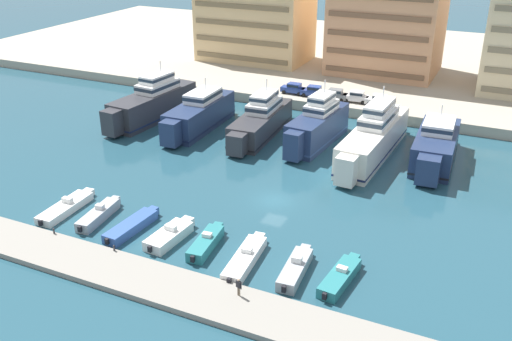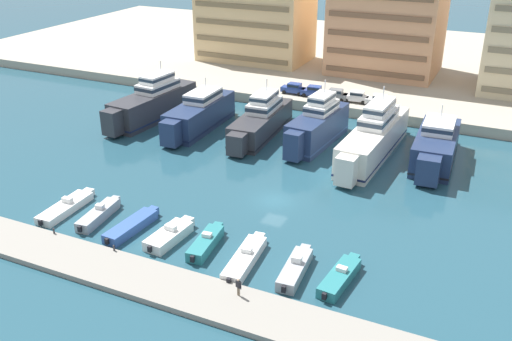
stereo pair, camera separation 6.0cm
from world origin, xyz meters
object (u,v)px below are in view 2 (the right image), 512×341
at_px(motorboat_white_far_left, 66,207).
at_px(car_white_center, 379,100).
at_px(car_blue_left, 314,91).
at_px(motorboat_white_center_right, 245,258).
at_px(motorboat_grey_left, 99,214).
at_px(car_blue_far_left, 294,88).
at_px(motorboat_white_center_left, 170,235).
at_px(motorboat_teal_right, 340,277).
at_px(yacht_navy_center_left, 317,126).
at_px(motorboat_blue_mid_left, 132,226).
at_px(motorboat_teal_center, 206,242).
at_px(motorboat_grey_mid_right, 295,268).
at_px(yacht_ivory_center, 374,137).
at_px(yacht_charcoal_far_left, 153,103).
at_px(yacht_navy_center_right, 436,146).
at_px(car_grey_mid_left, 335,94).
at_px(pedestrian_near_edge, 238,286).
at_px(yacht_charcoal_mid_left, 261,120).
at_px(car_white_center_left, 356,96).
at_px(yacht_navy_left, 199,114).

distance_m(motorboat_white_far_left, car_white_center, 50.55).
bearing_deg(car_blue_left, motorboat_white_center_right, -77.83).
distance_m(motorboat_grey_left, car_blue_far_left, 45.53).
bearing_deg(motorboat_white_center_left, car_blue_far_left, 96.23).
relative_size(motorboat_white_far_left, motorboat_teal_right, 1.17).
height_order(yacht_navy_center_left, motorboat_grey_left, yacht_navy_center_left).
distance_m(motorboat_blue_mid_left, motorboat_teal_center, 8.49).
relative_size(motorboat_white_center_left, motorboat_grey_mid_right, 0.94).
bearing_deg(yacht_ivory_center, motorboat_grey_mid_right, -88.81).
height_order(yacht_charcoal_far_left, motorboat_white_center_right, yacht_charcoal_far_left).
bearing_deg(yacht_charcoal_far_left, motorboat_teal_right, -36.30).
relative_size(yacht_navy_center_right, car_grey_mid_left, 4.04).
xyz_separation_m(yacht_navy_center_right, motorboat_grey_mid_right, (-7.15, -30.73, -1.63)).
relative_size(yacht_navy_center_right, pedestrian_near_edge, 10.12).
relative_size(motorboat_blue_mid_left, motorboat_teal_center, 1.14).
relative_size(motorboat_white_center_right, motorboat_grey_mid_right, 1.17).
distance_m(yacht_ivory_center, motorboat_white_center_right, 30.16).
bearing_deg(motorboat_grey_left, car_blue_left, 80.41).
relative_size(motorboat_blue_mid_left, car_white_center, 1.85).
xyz_separation_m(yacht_charcoal_far_left, motorboat_teal_center, (25.68, -28.80, -2.06)).
distance_m(car_blue_left, pedestrian_near_edge, 52.69).
distance_m(yacht_charcoal_far_left, motorboat_white_center_left, 36.39).
distance_m(yacht_charcoal_mid_left, motorboat_white_center_left, 30.32).
xyz_separation_m(car_grey_mid_left, car_white_center_left, (3.44, 0.32, 0.00)).
distance_m(motorboat_grey_left, motorboat_teal_right, 26.41).
relative_size(motorboat_white_center_right, car_blue_left, 2.00).
relative_size(yacht_navy_center_right, motorboat_teal_center, 2.49).
distance_m(motorboat_white_center_right, motorboat_teal_right, 8.89).
height_order(car_grey_mid_left, car_white_center_left, same).
distance_m(yacht_charcoal_far_left, yacht_navy_center_left, 26.38).
distance_m(yacht_ivory_center, car_blue_left, 21.52).
height_order(motorboat_grey_left, car_blue_left, car_blue_left).
height_order(car_blue_left, car_grey_mid_left, same).
relative_size(motorboat_teal_center, car_blue_left, 1.61).
bearing_deg(yacht_charcoal_far_left, motorboat_teal_center, -48.28).
relative_size(yacht_charcoal_far_left, car_blue_far_left, 4.75).
xyz_separation_m(yacht_navy_left, yacht_ivory_center, (25.84, 0.96, 0.33)).
bearing_deg(motorboat_white_center_right, motorboat_grey_mid_right, 3.69).
xyz_separation_m(motorboat_white_center_left, motorboat_teal_right, (17.34, 0.39, -0.02)).
distance_m(yacht_navy_left, motorboat_blue_mid_left, 29.75).
relative_size(yacht_ivory_center, motorboat_teal_center, 3.34).
bearing_deg(motorboat_white_far_left, car_white_center_left, 67.03).
xyz_separation_m(motorboat_grey_left, car_white_center, (18.54, 44.95, 2.05)).
distance_m(yacht_charcoal_far_left, car_blue_left, 26.16).
height_order(motorboat_white_center_right, car_white_center_left, car_white_center_left).
distance_m(yacht_navy_left, motorboat_teal_right, 41.43).
bearing_deg(car_white_center, motorboat_white_far_left, -117.02).
height_order(yacht_navy_center_left, motorboat_teal_right, yacht_navy_center_left).
distance_m(motorboat_grey_left, motorboat_teal_center, 13.00).
height_order(yacht_charcoal_mid_left, car_blue_far_left, yacht_charcoal_mid_left).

